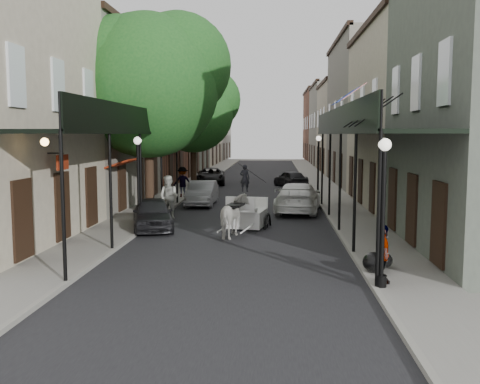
% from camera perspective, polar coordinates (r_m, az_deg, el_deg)
% --- Properties ---
extents(ground, '(140.00, 140.00, 0.00)m').
position_cam_1_polar(ground, '(15.82, -1.56, -8.18)').
color(ground, gray).
rests_on(ground, ground).
extents(road, '(8.00, 90.00, 0.01)m').
position_cam_1_polar(road, '(35.51, 1.43, -0.17)').
color(road, black).
rests_on(road, ground).
extents(sidewalk_left, '(2.20, 90.00, 0.12)m').
position_cam_1_polar(sidewalk_left, '(36.05, -6.54, -0.02)').
color(sidewalk_left, gray).
rests_on(sidewalk_left, ground).
extents(sidewalk_right, '(2.20, 90.00, 0.12)m').
position_cam_1_polar(sidewalk_right, '(35.65, 9.48, -0.13)').
color(sidewalk_right, gray).
rests_on(sidewalk_right, ground).
extents(building_row_left, '(5.00, 80.00, 10.50)m').
position_cam_1_polar(building_row_left, '(46.38, -8.81, 7.74)').
color(building_row_left, '#BFB398').
rests_on(building_row_left, ground).
extents(building_row_right, '(5.00, 80.00, 10.50)m').
position_cam_1_polar(building_row_right, '(45.84, 12.87, 7.68)').
color(building_row_right, slate).
rests_on(building_row_right, ground).
extents(gallery_left, '(2.20, 18.05, 4.88)m').
position_cam_1_polar(gallery_left, '(23.09, -11.94, 6.36)').
color(gallery_left, black).
rests_on(gallery_left, sidewalk_left).
extents(gallery_right, '(2.20, 18.05, 4.88)m').
position_cam_1_polar(gallery_right, '(22.49, 12.42, 6.36)').
color(gallery_right, black).
rests_on(gallery_right, sidewalk_right).
extents(tree_near, '(7.31, 6.80, 9.63)m').
position_cam_1_polar(tree_near, '(26.18, -8.86, 11.72)').
color(tree_near, '#382619').
rests_on(tree_near, sidewalk_left).
extents(tree_far, '(6.45, 6.00, 8.61)m').
position_cam_1_polar(tree_far, '(39.89, -4.48, 8.90)').
color(tree_far, '#382619').
rests_on(tree_far, sidewalk_left).
extents(lamppost_right_near, '(0.32, 0.32, 3.71)m').
position_cam_1_polar(lamppost_right_near, '(13.66, 15.00, -1.92)').
color(lamppost_right_near, black).
rests_on(lamppost_right_near, sidewalk_right).
extents(lamppost_left, '(0.32, 0.32, 3.71)m').
position_cam_1_polar(lamppost_left, '(22.05, -10.79, 1.19)').
color(lamppost_left, black).
rests_on(lamppost_left, sidewalk_left).
extents(lamppost_right_far, '(0.32, 0.32, 3.71)m').
position_cam_1_polar(lamppost_right_far, '(33.42, 8.34, 2.89)').
color(lamppost_right_far, black).
rests_on(lamppost_right_far, sidewalk_right).
extents(horse, '(1.22, 2.06, 1.63)m').
position_cam_1_polar(horse, '(20.37, -0.58, -2.60)').
color(horse, silver).
rests_on(horse, ground).
extents(carriage, '(1.91, 2.61, 2.73)m').
position_cam_1_polar(carriage, '(22.77, 1.05, -1.05)').
color(carriage, black).
rests_on(carriage, ground).
extents(pedestrian_walking, '(1.17, 1.03, 2.02)m').
position_cam_1_polar(pedestrian_walking, '(25.12, -7.59, -0.54)').
color(pedestrian_walking, '#B5B6AB').
rests_on(pedestrian_walking, ground).
extents(pedestrian_sidewalk_left, '(1.34, 1.02, 1.83)m').
position_cam_1_polar(pedestrian_sidewalk_left, '(32.77, -6.15, 1.08)').
color(pedestrian_sidewalk_left, gray).
rests_on(pedestrian_sidewalk_left, sidewalk_left).
extents(pedestrian_sidewalk_right, '(0.39, 0.90, 1.51)m').
position_cam_1_polar(pedestrian_sidewalk_right, '(14.22, 14.99, -6.40)').
color(pedestrian_sidewalk_right, gray).
rests_on(pedestrian_sidewalk_right, sidewalk_right).
extents(car_left_near, '(2.54, 4.19, 1.33)m').
position_cam_1_polar(car_left_near, '(22.32, -9.32, -2.30)').
color(car_left_near, black).
rests_on(car_left_near, ground).
extents(car_left_mid, '(1.43, 4.07, 1.34)m').
position_cam_1_polar(car_left_mid, '(29.72, -4.06, -0.13)').
color(car_left_mid, '#A3A2A8').
rests_on(car_left_mid, ground).
extents(car_left_far, '(2.63, 4.90, 1.31)m').
position_cam_1_polar(car_left_far, '(41.99, -3.13, 1.70)').
color(car_left_far, black).
rests_on(car_left_far, ground).
extents(car_right_near, '(2.71, 5.39, 1.50)m').
position_cam_1_polar(car_right_near, '(27.08, 6.21, -0.59)').
color(car_right_near, white).
rests_on(car_right_near, ground).
extents(car_right_far, '(2.81, 4.00, 1.27)m').
position_cam_1_polar(car_right_far, '(40.04, 5.42, 1.43)').
color(car_right_far, black).
rests_on(car_right_far, ground).
extents(trash_bags, '(0.92, 1.07, 0.56)m').
position_cam_1_polar(trash_bags, '(15.54, 14.47, -7.19)').
color(trash_bags, black).
rests_on(trash_bags, sidewalk_right).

